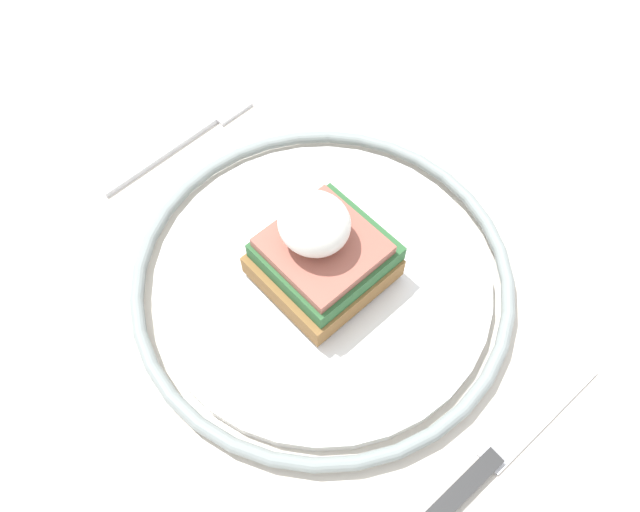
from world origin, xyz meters
The scene contains 6 objects.
ground_plane centered at (0.00, 0.00, 0.00)m, with size 6.00×6.00×0.00m, color #B2ADA3.
dining_table centered at (0.00, 0.00, 0.63)m, with size 0.86×0.71×0.78m.
plate centered at (0.00, 0.05, 0.78)m, with size 0.28×0.28×0.02m.
sandwich centered at (0.00, 0.05, 0.82)m, with size 0.08×0.09×0.08m.
fork centered at (-0.18, 0.06, 0.78)m, with size 0.02×0.15×0.00m.
knife centered at (0.17, 0.03, 0.78)m, with size 0.02×0.18×0.01m.
Camera 1 is at (0.16, -0.11, 1.19)m, focal length 35.00 mm.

